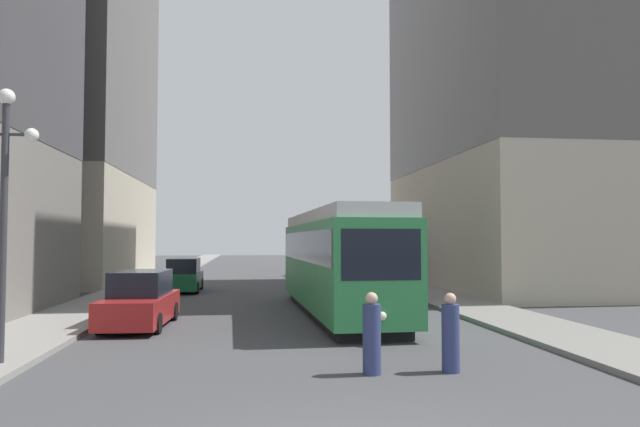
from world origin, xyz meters
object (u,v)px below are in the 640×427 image
parked_car_left_mid (140,301)px  parked_car_right_far (387,283)px  pedestrian_crossing_far (451,335)px  lamp_post_left_near (4,183)px  streetcar (336,259)px  parked_car_left_near (184,276)px  transit_bus (342,252)px  pedestrian_crossing_near (372,336)px

parked_car_left_mid → parked_car_right_far: bearing=35.7°
pedestrian_crossing_far → lamp_post_left_near: bearing=-59.8°
streetcar → parked_car_left_mid: streetcar is taller
parked_car_left_mid → lamp_post_left_near: lamp_post_left_near is taller
parked_car_right_far → pedestrian_crossing_far: bearing=84.8°
parked_car_right_far → parked_car_left_near: bearing=-30.5°
transit_bus → pedestrian_crossing_far: transit_bus is taller
transit_bus → pedestrian_crossing_near: bearing=-99.6°
transit_bus → parked_car_right_far: 14.39m
parked_car_right_far → streetcar: bearing=56.8°
pedestrian_crossing_near → parked_car_left_near: bearing=46.3°
parked_car_left_near → lamp_post_left_near: bearing=-95.9°
transit_bus → pedestrian_crossing_near: size_ratio=7.17×
streetcar → lamp_post_left_near: lamp_post_left_near is taller
parked_car_left_near → parked_car_right_far: same height
transit_bus → parked_car_left_near: (-10.11, -7.85, -1.10)m
lamp_post_left_near → transit_bus: bearing=65.9°
transit_bus → streetcar: bearing=-101.5°
streetcar → parked_car_left_near: bearing=121.2°
pedestrian_crossing_near → lamp_post_left_near: lamp_post_left_near is taller
streetcar → parked_car_left_mid: (-6.85, -2.36, -1.26)m
parked_car_left_near → parked_car_right_far: 11.79m
streetcar → parked_car_left_near: (-6.85, 10.59, -1.26)m
streetcar → transit_bus: size_ratio=1.10×
parked_car_right_far → lamp_post_left_near: bearing=49.8°
lamp_post_left_near → streetcar: bearing=43.8°
pedestrian_crossing_far → lamp_post_left_near: 10.36m
parked_car_right_far → pedestrian_crossing_far: parked_car_right_far is taller
streetcar → parked_car_left_near: streetcar is taller
parked_car_right_far → pedestrian_crossing_near: bearing=78.0°
parked_car_right_far → pedestrian_crossing_far: 14.10m
parked_car_left_near → pedestrian_crossing_near: parked_car_left_near is taller
parked_car_left_near → parked_car_left_mid: bearing=-90.2°
parked_car_left_mid → pedestrian_crossing_near: (6.09, -7.49, -0.04)m
streetcar → transit_bus: streetcar is taller
pedestrian_crossing_far → lamp_post_left_near: size_ratio=0.28×
streetcar → lamp_post_left_near: bearing=-137.9°
streetcar → parked_car_left_near: 12.67m
transit_bus → pedestrian_crossing_near: transit_bus is taller
streetcar → pedestrian_crossing_near: size_ratio=7.86×
transit_bus → parked_car_right_far: size_ratio=2.66×
parked_car_left_mid → streetcar: bearing=21.5°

